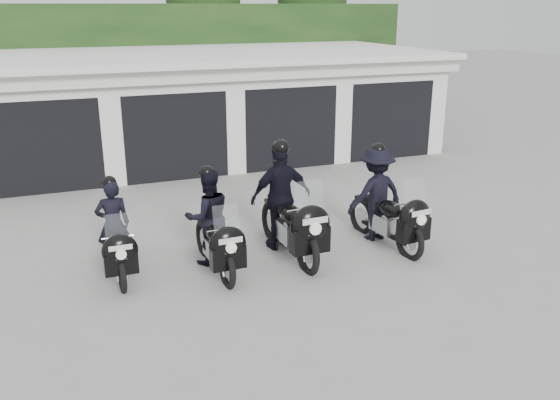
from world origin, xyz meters
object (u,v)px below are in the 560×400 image
object	(u,v)px
police_bike_b	(212,225)
police_bike_c	(285,205)
police_bike_a	(115,236)
police_bike_d	(381,200)

from	to	relation	value
police_bike_b	police_bike_c	bearing A→B (deg)	4.69
police_bike_c	police_bike_a	bearing A→B (deg)	175.48
police_bike_a	police_bike_b	world-z (taller)	police_bike_b
police_bike_b	police_bike_d	distance (m)	3.23
police_bike_b	police_bike_a	bearing A→B (deg)	167.25
police_bike_d	police_bike_a	bearing A→B (deg)	169.70
police_bike_a	police_bike_b	xyz separation A→B (m)	(1.54, -0.30, 0.10)
police_bike_a	police_bike_c	size ratio (longest dim) A/B	0.80
police_bike_c	police_bike_d	size ratio (longest dim) A/B	1.09
police_bike_a	police_bike_d	xyz separation A→B (m)	(4.77, -0.35, 0.16)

